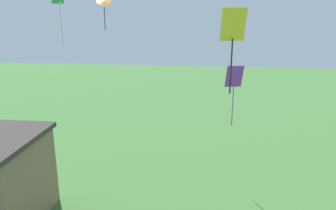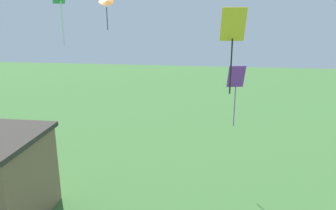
{
  "view_description": "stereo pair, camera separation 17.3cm",
  "coord_description": "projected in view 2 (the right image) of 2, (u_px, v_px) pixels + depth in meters",
  "views": [
    {
      "loc": [
        1.33,
        -1.99,
        9.99
      ],
      "look_at": [
        0.0,
        9.37,
        6.71
      ],
      "focal_mm": 35.0,
      "sensor_mm": 36.0,
      "label": 1
    },
    {
      "loc": [
        1.5,
        -1.96,
        9.99
      ],
      "look_at": [
        0.0,
        9.37,
        6.71
      ],
      "focal_mm": 35.0,
      "sensor_mm": 36.0,
      "label": 2
    }
  ],
  "objects": [
    {
      "name": "kite_orange_delta",
      "position": [
        106.0,
        2.0,
        19.67
      ],
      "size": [
        1.09,
        1.03,
        1.95
      ],
      "color": "orange"
    },
    {
      "name": "kite_purple_streamer",
      "position": [
        236.0,
        82.0,
        18.3
      ],
      "size": [
        1.02,
        0.62,
        3.53
      ],
      "color": "purple"
    },
    {
      "name": "kite_yellow_diamond",
      "position": [
        233.0,
        34.0,
        10.5
      ],
      "size": [
        0.83,
        0.42,
        2.81
      ],
      "color": "yellow"
    }
  ]
}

